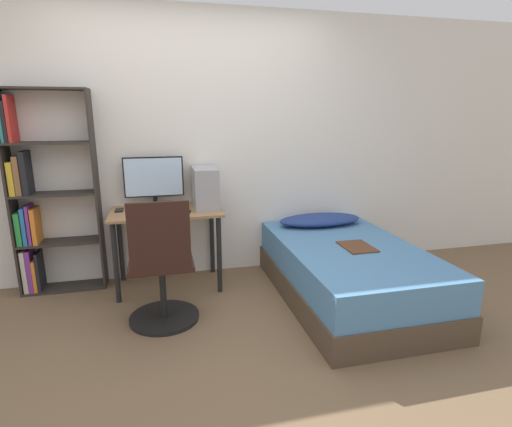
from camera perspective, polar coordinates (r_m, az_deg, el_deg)
The scene contains 13 objects.
ground_plane at distance 2.85m, azimuth -4.81°, elevation -19.06°, with size 14.00×14.00×0.00m, color brown.
wall_back at distance 3.88m, azimuth -8.71°, elevation 9.37°, with size 8.00×0.05×2.50m.
desk at distance 3.67m, azimuth -12.63°, elevation -1.41°, with size 0.97×0.58×0.72m.
bookshelf at distance 3.92m, azimuth -28.56°, elevation 1.54°, with size 0.71×0.24×1.77m.
office_chair at distance 3.08m, azimuth -13.27°, elevation -8.68°, with size 0.54×0.54×0.98m.
bed at distance 3.55m, azimuth 13.02°, elevation -8.16°, with size 1.10×1.82×0.48m.
pillow at distance 4.02m, azimuth 9.13°, elevation -0.88°, with size 0.84×0.36×0.11m.
magazine at distance 3.43m, azimuth 14.24°, elevation -4.62°, with size 0.24×0.32×0.01m.
monitor at distance 3.77m, azimuth -14.38°, elevation 4.76°, with size 0.53×0.18×0.46m.
keyboard at distance 3.52m, azimuth -13.65°, elevation 0.11°, with size 0.39×0.11×0.02m.
pc_tower at distance 3.68m, azimuth -7.32°, elevation 3.71°, with size 0.21×0.43×0.36m.
mouse at distance 3.53m, azimuth -9.68°, elevation 0.33°, with size 0.06×0.09×0.02m.
phone at distance 3.74m, azimuth -18.96°, elevation 0.45°, with size 0.07×0.14×0.01m.
Camera 1 is at (-0.35, -2.37, 1.56)m, focal length 28.00 mm.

